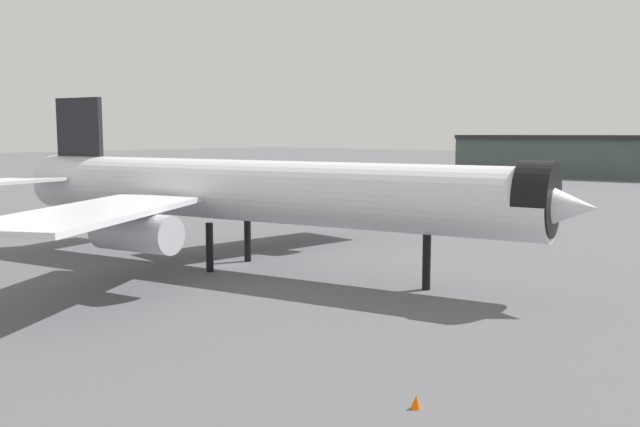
{
  "coord_description": "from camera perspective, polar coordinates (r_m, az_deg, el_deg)",
  "views": [
    {
      "loc": [
        56.36,
        -48.9,
        14.43
      ],
      "look_at": [
        11.54,
        2.09,
        6.45
      ],
      "focal_mm": 38.52,
      "sensor_mm": 36.0,
      "label": 1
    }
  ],
  "objects": [
    {
      "name": "traffic_cone_wingtip",
      "position": [
        37.76,
        8.01,
        -15.22
      ],
      "size": [
        0.6,
        0.6,
        0.75
      ],
      "primitive_type": "cone",
      "color": "#F2600C",
      "rests_on": "ground"
    },
    {
      "name": "service_truck_front",
      "position": [
        105.74,
        9.96,
        -0.37
      ],
      "size": [
        5.95,
        3.97,
        3.0
      ],
      "rotation": [
        0.0,
        0.0,
        2.81
      ],
      "color": "black",
      "rests_on": "ground"
    },
    {
      "name": "airliner_near_gate",
      "position": [
        72.85,
        -5.99,
        1.79
      ],
      "size": [
        68.7,
        61.82,
        18.71
      ],
      "rotation": [
        0.0,
        0.0,
        0.21
      ],
      "color": "silver",
      "rests_on": "ground"
    },
    {
      "name": "ground",
      "position": [
        76.0,
        -7.62,
        -4.3
      ],
      "size": [
        900.0,
        900.0,
        0.0
      ],
      "primitive_type": "plane",
      "color": "#56565B"
    },
    {
      "name": "baggage_tug_wing",
      "position": [
        109.65,
        6.02,
        -0.38
      ],
      "size": [
        3.55,
        2.73,
        1.85
      ],
      "rotation": [
        0.0,
        0.0,
        3.47
      ],
      "color": "black",
      "rests_on": "ground"
    },
    {
      "name": "baggage_cart_trailing",
      "position": [
        110.1,
        3.65,
        -0.33
      ],
      "size": [
        2.84,
        2.87,
        1.82
      ],
      "rotation": [
        0.0,
        0.0,
        2.31
      ],
      "color": "black",
      "rests_on": "ground"
    }
  ]
}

